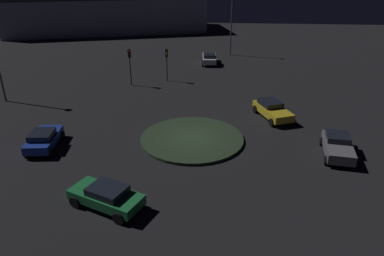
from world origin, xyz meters
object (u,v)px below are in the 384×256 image
object	(u,v)px
car_green	(106,196)
car_blue	(44,139)
car_grey	(338,146)
car_white	(209,58)
car_yellow	(272,110)
streetlamp_south	(232,14)
store_building	(108,13)
traffic_light_southeast	(130,60)
traffic_light_south	(167,58)

from	to	relation	value
car_green	car_blue	distance (m)	9.48
car_green	car_grey	bearing A→B (deg)	-131.13
car_white	car_yellow	xyz separation A→B (m)	(-6.21, 17.93, 0.01)
streetlamp_south	store_building	distance (m)	29.94
car_grey	store_building	size ratio (longest dim) A/B	0.11
car_yellow	car_blue	xyz separation A→B (m)	(17.68, 7.05, -0.05)
car_grey	streetlamp_south	world-z (taller)	streetlamp_south
traffic_light_southeast	car_yellow	bearing A→B (deg)	30.04
car_yellow	streetlamp_south	world-z (taller)	streetlamp_south
car_green	car_grey	size ratio (longest dim) A/B	1.08
car_grey	car_blue	world-z (taller)	car_grey
car_green	traffic_light_south	size ratio (longest dim) A/B	1.24
store_building	traffic_light_south	bearing A→B (deg)	101.17
car_green	store_building	world-z (taller)	store_building
traffic_light_south	streetlamp_south	xyz separation A→B (m)	(-7.52, -13.29, 3.20)
car_white	store_building	world-z (taller)	store_building
car_grey	traffic_light_southeast	world-z (taller)	traffic_light_southeast
car_yellow	car_grey	world-z (taller)	car_yellow
car_blue	store_building	bearing A→B (deg)	4.27
car_grey	traffic_light_southeast	bearing A→B (deg)	-120.44
car_white	streetlamp_south	size ratio (longest dim) A/B	0.47
car_blue	traffic_light_southeast	world-z (taller)	traffic_light_southeast
car_white	traffic_light_southeast	size ratio (longest dim) A/B	1.05
car_grey	car_blue	bearing A→B (deg)	-80.78
car_green	traffic_light_south	bearing A→B (deg)	-67.32
streetlamp_south	car_grey	bearing A→B (deg)	103.47
car_blue	traffic_light_south	world-z (taller)	traffic_light_south
store_building	car_blue	bearing A→B (deg)	84.87
car_green	streetlamp_south	bearing A→B (deg)	-78.76
traffic_light_southeast	traffic_light_south	size ratio (longest dim) A/B	1.09
car_blue	traffic_light_southeast	xyz separation A→B (m)	(-3.08, -15.06, 2.18)
car_green	traffic_light_south	world-z (taller)	traffic_light_south
traffic_light_southeast	store_building	bearing A→B (deg)	169.05
car_grey	store_building	distance (m)	57.01
car_green	traffic_light_southeast	bearing A→B (deg)	-57.43
traffic_light_southeast	store_building	world-z (taller)	store_building
traffic_light_south	streetlamp_south	distance (m)	15.61
car_white	car_grey	size ratio (longest dim) A/B	1.00
car_white	streetlamp_south	distance (m)	7.89
store_building	car_yellow	bearing A→B (deg)	107.11
car_yellow	traffic_light_south	size ratio (longest dim) A/B	1.27
car_white	car_green	world-z (taller)	car_white
car_grey	streetlamp_south	size ratio (longest dim) A/B	0.47
car_green	traffic_light_south	xyz separation A→B (m)	(-0.10, -23.60, 1.92)
traffic_light_southeast	store_building	distance (m)	35.60
traffic_light_south	store_building	world-z (taller)	store_building
store_building	car_green	bearing A→B (deg)	90.27
car_yellow	store_building	xyz separation A→B (m)	(26.94, -41.39, 2.74)
car_yellow	traffic_light_southeast	xyz separation A→B (m)	(14.61, -8.01, 2.13)
car_grey	car_yellow	bearing A→B (deg)	-141.80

